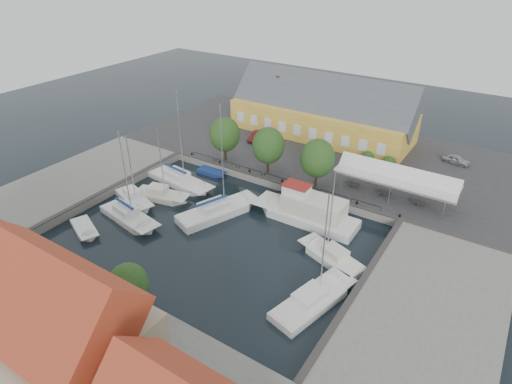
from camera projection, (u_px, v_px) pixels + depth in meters
ground at (227, 226)px, 47.75m from camera, size 140.00×140.00×0.00m
north_quay at (317, 150)px, 64.23m from camera, size 56.00×26.00×1.00m
west_quay at (83, 179)px, 56.42m from camera, size 12.00×24.00×1.00m
east_quay at (425, 314)px, 35.68m from camera, size 12.00×24.00×1.00m
south_bank at (62, 353)px, 32.23m from camera, size 56.00×14.00×1.00m
quay_edge_fittings at (250, 200)px, 50.67m from camera, size 56.00×24.72×0.40m
warehouse at (319, 112)px, 67.40m from camera, size 28.56×14.00×9.55m
tent_canopy at (396, 178)px, 49.86m from camera, size 14.00×4.00×2.83m
quay_trees at (268, 146)px, 54.99m from camera, size 18.20×4.20×6.30m
car_silver at (456, 160)px, 58.94m from camera, size 3.74×2.08×1.20m
car_red at (257, 136)px, 66.15m from camera, size 1.74×4.07×1.30m
center_sailboat at (217, 212)px, 49.52m from camera, size 6.39×10.42×13.75m
trawler at (309, 213)px, 48.19m from camera, size 12.50×3.81×5.00m
east_boat_b at (332, 259)px, 42.37m from camera, size 7.67×4.78×10.21m
east_boat_c at (312, 302)px, 37.20m from camera, size 4.93×9.26×11.37m
west_boat_a at (180, 181)px, 56.29m from camera, size 10.42×4.07×13.23m
west_boat_b at (160, 196)px, 52.91m from camera, size 7.37×3.98×9.86m
west_boat_c at (134, 200)px, 52.19m from camera, size 7.07×4.23×9.45m
west_boat_d at (129, 218)px, 48.75m from camera, size 8.99×4.08×11.62m
launch_sw at (85, 230)px, 46.95m from camera, size 5.32×3.66×0.98m
launch_nw at (211, 173)px, 58.75m from camera, size 4.24×1.75×0.88m
townhouses at (31, 334)px, 27.03m from camera, size 36.30×8.50×12.00m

